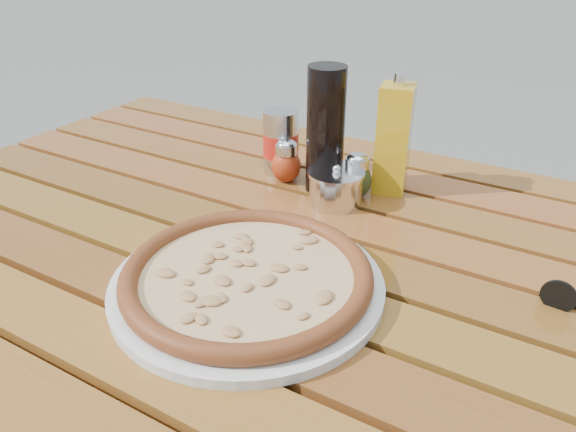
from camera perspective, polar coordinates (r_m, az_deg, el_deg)
The scene contains 9 objects.
table at distance 0.90m, azimuth -0.65°, elevation -6.47°, with size 1.40×0.90×0.75m.
plate at distance 0.75m, azimuth -4.15°, elevation -6.97°, with size 0.36×0.36×0.01m, color silver.
pizza at distance 0.74m, azimuth -4.19°, elevation -5.98°, with size 0.44×0.44×0.03m.
pepper_shaker at distance 1.03m, azimuth -0.19°, elevation 5.56°, with size 0.07×0.07×0.08m.
oregano_shaker at distance 0.97m, azimuth 6.95°, elevation 4.03°, with size 0.07×0.07×0.08m.
dark_bottle at distance 0.97m, azimuth 3.83°, elevation 8.67°, with size 0.07×0.07×0.22m, color black.
soda_can at distance 1.06m, azimuth -0.75°, elevation 7.49°, with size 0.07×0.07×0.12m.
olive_oil_cruet at distance 0.98m, azimuth 10.67°, elevation 7.68°, with size 0.07×0.07×0.21m.
parmesan_tin at distance 0.95m, azimuth 4.87°, elevation 2.96°, with size 0.12×0.12×0.07m.
Camera 1 is at (0.38, -0.63, 1.19)m, focal length 35.00 mm.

